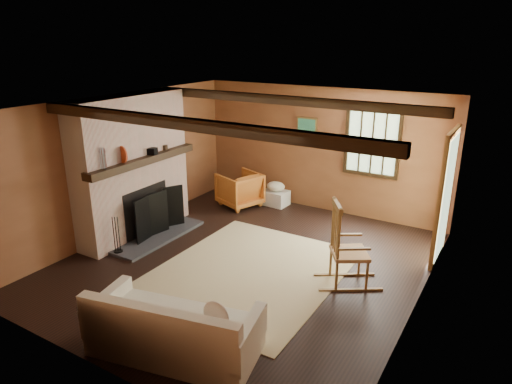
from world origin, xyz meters
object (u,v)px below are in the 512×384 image
Objects in this scene: rocking_chair at (346,250)px; fireplace at (134,173)px; sofa at (174,333)px; laundry_basket at (276,198)px; armchair at (240,189)px.

fireplace is at bearing 60.17° from rocking_chair.
laundry_basket is (-1.29, 4.64, -0.12)m from sofa.
sofa is 2.58× the size of armchair.
laundry_basket is (-2.34, 2.26, -0.36)m from rocking_chair.
fireplace is 2.99m from laundry_basket.
rocking_chair is 1.59× the size of armchair.
rocking_chair reaches higher than laundry_basket.
fireplace is 3.79m from rocking_chair.
sofa reaches higher than laundry_basket.
rocking_chair is at bearing 54.19° from sofa.
armchair reaches higher than laundry_basket.
laundry_basket is at bearing 144.53° from armchair.
rocking_chair is (3.74, 0.21, -0.59)m from fireplace.
armchair is (-2.95, 1.84, -0.17)m from rocking_chair.
armchair is at bearing -145.81° from laundry_basket.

